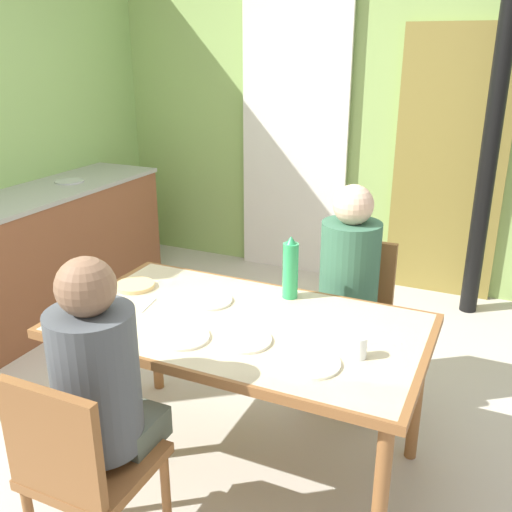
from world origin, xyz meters
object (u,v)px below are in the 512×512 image
dining_table (242,336)px  person_near_diner (99,376)px  chair_near_diner (81,467)px  chair_far_diner (353,311)px  water_bottle_green_near (290,269)px  kitchen_counter (49,251)px  person_far_diner (349,270)px

dining_table → person_near_diner: (-0.23, -0.65, 0.11)m
chair_near_diner → chair_far_diner: 1.66m
chair_near_diner → person_near_diner: (0.00, 0.14, 0.28)m
person_near_diner → water_bottle_green_near: bearing=71.6°
chair_far_diner → water_bottle_green_near: size_ratio=2.89×
chair_far_diner → person_near_diner: size_ratio=1.13×
kitchen_counter → person_far_diner: person_far_diner is taller
chair_far_diner → person_far_diner: 0.31m
kitchen_counter → dining_table: size_ratio=1.25×
dining_table → chair_far_diner: 0.86m
chair_far_diner → person_far_diner: (0.00, -0.14, 0.28)m
kitchen_counter → person_far_diner: 2.32m
chair_near_diner → person_far_diner: 1.56m
chair_far_diner → water_bottle_green_near: (-0.19, -0.46, 0.38)m
water_bottle_green_near → person_near_diner: bearing=-108.4°
dining_table → water_bottle_green_near: bearing=73.7°
kitchen_counter → water_bottle_green_near: (2.09, -0.61, 0.43)m
person_far_diner → person_near_diner: bearing=68.5°
chair_near_diner → person_far_diner: (0.51, 1.44, 0.28)m
chair_near_diner → chair_far_diner: size_ratio=1.00×
chair_near_diner → dining_table: bearing=73.8°
chair_near_diner → chair_far_diner: bearing=72.0°
chair_near_diner → person_near_diner: bearing=90.0°
kitchen_counter → person_far_diner: size_ratio=2.53×
dining_table → person_far_diner: size_ratio=2.03×
dining_table → chair_near_diner: (-0.23, -0.79, -0.17)m
water_bottle_green_near → kitchen_counter: bearing=163.8°
kitchen_counter → person_near_diner: (1.77, -1.58, 0.33)m
kitchen_counter → water_bottle_green_near: bearing=-16.2°
kitchen_counter → water_bottle_green_near: size_ratio=6.48×
chair_near_diner → water_bottle_green_near: (0.32, 1.11, 0.38)m
dining_table → person_far_diner: bearing=66.5°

